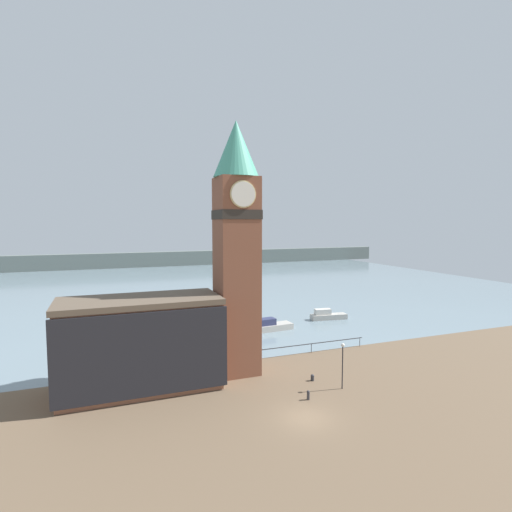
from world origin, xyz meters
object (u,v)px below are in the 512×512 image
at_px(pier_building, 141,343).
at_px(mooring_bollard_far, 308,395).
at_px(boat_far, 327,315).
at_px(lamp_post, 343,357).
at_px(clock_tower, 237,241).
at_px(boat_near, 271,326).
at_px(mooring_bollard_near, 312,377).

xyz_separation_m(pier_building, mooring_bollard_far, (12.95, -7.55, -3.70)).
relative_size(boat_far, mooring_bollard_far, 7.19).
xyz_separation_m(boat_far, lamp_post, (-12.42, -23.10, 2.29)).
height_order(clock_tower, lamp_post, clock_tower).
relative_size(mooring_bollard_far, lamp_post, 0.19).
bearing_deg(lamp_post, mooring_bollard_far, -167.30).
height_order(clock_tower, boat_near, clock_tower).
bearing_deg(boat_far, lamp_post, -110.58).
bearing_deg(mooring_bollard_near, pier_building, 165.10).
bearing_deg(lamp_post, mooring_bollard_near, 121.64).
xyz_separation_m(clock_tower, lamp_post, (7.56, -7.34, -10.23)).
height_order(boat_near, mooring_bollard_far, boat_near).
bearing_deg(mooring_bollard_far, pier_building, 149.77).
bearing_deg(mooring_bollard_far, lamp_post, 12.70).
bearing_deg(pier_building, mooring_bollard_far, -30.23).
height_order(clock_tower, mooring_bollard_far, clock_tower).
xyz_separation_m(pier_building, boat_near, (18.71, 13.82, -3.51)).
bearing_deg(clock_tower, boat_near, 54.49).
height_order(pier_building, mooring_bollard_near, pier_building).
distance_m(boat_far, lamp_post, 26.33).
distance_m(boat_near, boat_far, 10.92).
relative_size(mooring_bollard_near, lamp_post, 0.15).
height_order(clock_tower, pier_building, clock_tower).
bearing_deg(mooring_bollard_far, boat_far, 55.71).
xyz_separation_m(pier_building, lamp_post, (16.89, -6.66, -1.24)).
distance_m(clock_tower, boat_near, 20.42).
relative_size(pier_building, boat_far, 2.45).
bearing_deg(mooring_bollard_far, mooring_bollard_near, 56.11).
height_order(clock_tower, mooring_bollard_near, clock_tower).
xyz_separation_m(boat_near, boat_far, (10.60, 2.62, -0.02)).
bearing_deg(clock_tower, mooring_bollard_far, -66.22).
bearing_deg(pier_building, lamp_post, -21.53).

